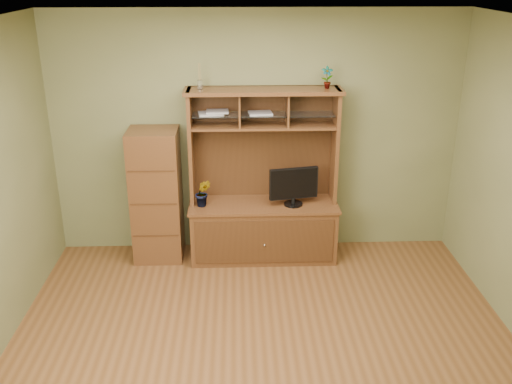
{
  "coord_description": "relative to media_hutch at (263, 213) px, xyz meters",
  "views": [
    {
      "loc": [
        -0.21,
        -4.1,
        3.09
      ],
      "look_at": [
        -0.03,
        1.2,
        0.98
      ],
      "focal_mm": 40.0,
      "sensor_mm": 36.0,
      "label": 1
    }
  ],
  "objects": [
    {
      "name": "monitor",
      "position": [
        0.32,
        -0.08,
        0.35
      ],
      "size": [
        0.53,
        0.21,
        0.42
      ],
      "rotation": [
        0.0,
        0.0,
        0.19
      ],
      "color": "black",
      "rests_on": "media_hutch"
    },
    {
      "name": "side_cabinet",
      "position": [
        -1.18,
        0.01,
        0.22
      ],
      "size": [
        0.53,
        0.48,
        1.49
      ],
      "color": "#4F2D16",
      "rests_on": "room"
    },
    {
      "name": "magazines",
      "position": [
        -0.37,
        0.08,
        1.13
      ],
      "size": [
        0.8,
        0.23,
        0.04
      ],
      "color": "#AEAEB3",
      "rests_on": "media_hutch"
    },
    {
      "name": "top_plant",
      "position": [
        0.66,
        0.08,
        1.49
      ],
      "size": [
        0.12,
        0.09,
        0.23
      ],
      "primitive_type": "imported",
      "rotation": [
        0.0,
        0.0,
        -0.03
      ],
      "color": "#326623",
      "rests_on": "media_hutch"
    },
    {
      "name": "media_hutch",
      "position": [
        0.0,
        0.0,
        0.0
      ],
      "size": [
        1.66,
        0.61,
        1.9
      ],
      "color": "#4F2D16",
      "rests_on": "room"
    },
    {
      "name": "reed_diffuser",
      "position": [
        -0.66,
        0.08,
        1.48
      ],
      "size": [
        0.05,
        0.05,
        0.27
      ],
      "color": "silver",
      "rests_on": "media_hutch"
    },
    {
      "name": "orchid_plant",
      "position": [
        -0.66,
        -0.08,
        0.28
      ],
      "size": [
        0.18,
        0.14,
        0.31
      ],
      "primitive_type": "imported",
      "rotation": [
        0.0,
        0.0,
        -0.04
      ],
      "color": "#275C1F",
      "rests_on": "media_hutch"
    },
    {
      "name": "room",
      "position": [
        -0.07,
        -1.73,
        0.83
      ],
      "size": [
        4.54,
        4.04,
        2.74
      ],
      "color": "brown",
      "rests_on": "ground"
    }
  ]
}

